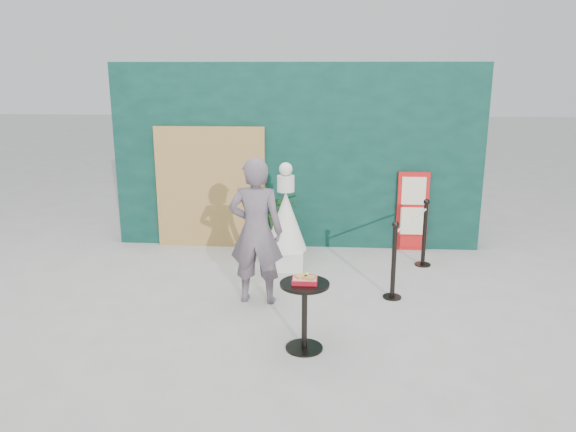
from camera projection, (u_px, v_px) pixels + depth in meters
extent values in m
plane|color=#ADAAA5|center=(281.00, 325.00, 6.55)|extent=(60.00, 60.00, 0.00)
cube|color=#0A2D27|center=(296.00, 156.00, 9.20)|extent=(6.00, 0.30, 3.00)
cube|color=tan|center=(211.00, 188.00, 9.22)|extent=(1.80, 0.08, 2.00)
imported|color=slate|center=(256.00, 231.00, 6.99)|extent=(0.71, 0.49, 1.86)
cube|color=red|center=(412.00, 211.00, 9.11)|extent=(0.50, 0.06, 1.30)
cube|color=beige|center=(414.00, 191.00, 8.98)|extent=(0.38, 0.02, 0.45)
cube|color=beige|center=(412.00, 221.00, 9.11)|extent=(0.38, 0.02, 0.45)
cube|color=red|center=(411.00, 241.00, 9.20)|extent=(0.38, 0.02, 0.18)
cube|color=silver|center=(286.00, 258.00, 8.41)|extent=(0.53, 0.53, 0.29)
cone|color=white|center=(286.00, 220.00, 8.27)|extent=(0.62, 0.62, 0.87)
cylinder|color=silver|center=(286.00, 184.00, 8.13)|extent=(0.25, 0.25, 0.23)
sphere|color=white|center=(286.00, 169.00, 8.07)|extent=(0.19, 0.19, 0.19)
cylinder|color=black|center=(304.00, 348.00, 5.99)|extent=(0.40, 0.40, 0.02)
cylinder|color=black|center=(304.00, 318.00, 5.90)|extent=(0.06, 0.06, 0.72)
cylinder|color=black|center=(305.00, 284.00, 5.80)|extent=(0.52, 0.52, 0.03)
cube|color=#AD1220|center=(305.00, 281.00, 5.79)|extent=(0.26, 0.19, 0.05)
cube|color=red|center=(305.00, 278.00, 5.79)|extent=(0.24, 0.17, 0.00)
cube|color=#E2BA52|center=(301.00, 276.00, 5.80)|extent=(0.15, 0.14, 0.02)
cube|color=#C18E46|center=(309.00, 278.00, 5.76)|extent=(0.13, 0.13, 0.02)
cone|color=yellow|center=(307.00, 273.00, 5.83)|extent=(0.06, 0.06, 0.06)
cylinder|color=brown|center=(282.00, 243.00, 9.13)|extent=(0.36, 0.36, 0.30)
cylinder|color=brown|center=(282.00, 233.00, 9.09)|extent=(0.40, 0.40, 0.05)
imported|color=#2B5C27|center=(282.00, 211.00, 9.00)|extent=(0.59, 0.51, 0.66)
cylinder|color=black|center=(392.00, 297.00, 7.32)|extent=(0.24, 0.24, 0.02)
cylinder|color=black|center=(394.00, 263.00, 7.20)|extent=(0.06, 0.06, 0.96)
sphere|color=black|center=(396.00, 225.00, 7.07)|extent=(0.09, 0.09, 0.09)
cylinder|color=black|center=(422.00, 264.00, 8.53)|extent=(0.24, 0.24, 0.02)
cylinder|color=black|center=(424.00, 235.00, 8.41)|extent=(0.06, 0.06, 0.96)
sphere|color=black|center=(427.00, 202.00, 8.28)|extent=(0.09, 0.09, 0.09)
cylinder|color=silver|center=(412.00, 220.00, 7.71)|extent=(0.63, 1.31, 0.03)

